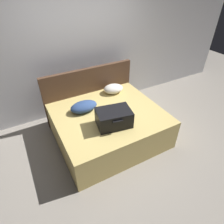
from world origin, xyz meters
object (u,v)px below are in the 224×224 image
Objects in this scene: hard_case_large at (114,118)px; pillow_near_headboard at (113,89)px; pillow_center_head at (84,107)px; bed at (109,126)px.

pillow_near_headboard is at bearing 72.28° from hard_case_large.
bed is at bearing -38.77° from pillow_center_head.
pillow_near_headboard is (0.42, 0.59, 0.37)m from bed.
hard_case_large reaches higher than pillow_near_headboard.
bed is 4.62× the size of pillow_near_headboard.
hard_case_large is at bearing -118.59° from pillow_near_headboard.
bed is 3.82× the size of pillow_center_head.
hard_case_large is at bearing -65.06° from pillow_center_head.
pillow_center_head is (-0.34, 0.28, 0.37)m from bed.
pillow_center_head is (-0.76, -0.31, -0.00)m from pillow_near_headboard.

